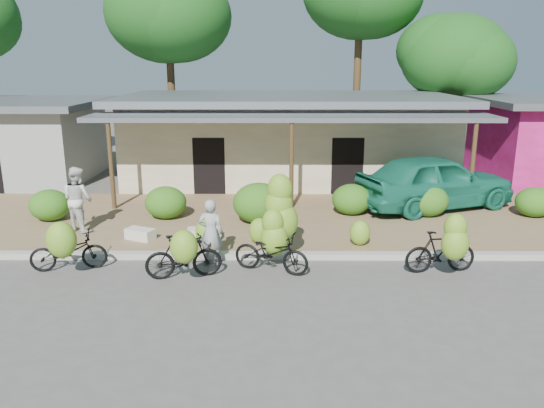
{
  "coord_description": "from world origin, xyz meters",
  "views": [
    {
      "loc": [
        -0.53,
        -10.05,
        4.62
      ],
      "look_at": [
        -0.59,
        2.63,
        1.2
      ],
      "focal_mm": 35.0,
      "sensor_mm": 36.0,
      "label": 1
    }
  ],
  "objects_px": {
    "tree_near_right": "(449,55)",
    "vendor": "(211,233)",
    "sack_near": "(204,234)",
    "teal_van": "(435,181)",
    "bike_left": "(184,254)",
    "bike_center": "(276,232)",
    "bystander": "(78,199)",
    "tree_far_center": "(164,11)",
    "bike_far_left": "(67,249)",
    "bike_right": "(445,248)",
    "sack_far": "(140,234)"
  },
  "relations": [
    {
      "from": "bike_center",
      "to": "bike_right",
      "type": "bearing_deg",
      "value": -76.22
    },
    {
      "from": "bike_right",
      "to": "sack_near",
      "type": "relative_size",
      "value": 1.97
    },
    {
      "from": "bike_center",
      "to": "bike_far_left",
      "type": "bearing_deg",
      "value": 114.88
    },
    {
      "from": "sack_far",
      "to": "teal_van",
      "type": "distance_m",
      "value": 9.12
    },
    {
      "from": "tree_near_right",
      "to": "bike_left",
      "type": "bearing_deg",
      "value": -125.14
    },
    {
      "from": "bike_left",
      "to": "teal_van",
      "type": "height_order",
      "value": "teal_van"
    },
    {
      "from": "bike_far_left",
      "to": "bike_center",
      "type": "height_order",
      "value": "bike_center"
    },
    {
      "from": "tree_far_center",
      "to": "bystander",
      "type": "xyz_separation_m",
      "value": [
        -0.18,
        -12.29,
        -5.9
      ]
    },
    {
      "from": "bike_center",
      "to": "sack_far",
      "type": "height_order",
      "value": "bike_center"
    },
    {
      "from": "vendor",
      "to": "teal_van",
      "type": "bearing_deg",
      "value": -140.26
    },
    {
      "from": "bike_far_left",
      "to": "teal_van",
      "type": "height_order",
      "value": "teal_van"
    },
    {
      "from": "bike_right",
      "to": "tree_near_right",
      "type": "bearing_deg",
      "value": -23.51
    },
    {
      "from": "bystander",
      "to": "teal_van",
      "type": "xyz_separation_m",
      "value": [
        10.37,
        2.38,
        -0.03
      ]
    },
    {
      "from": "tree_near_right",
      "to": "sack_near",
      "type": "bearing_deg",
      "value": -129.99
    },
    {
      "from": "sack_near",
      "to": "sack_far",
      "type": "distance_m",
      "value": 1.67
    },
    {
      "from": "sack_near",
      "to": "sack_far",
      "type": "bearing_deg",
      "value": 179.45
    },
    {
      "from": "tree_far_center",
      "to": "bike_center",
      "type": "relative_size",
      "value": 4.22
    },
    {
      "from": "bike_far_left",
      "to": "sack_far",
      "type": "distance_m",
      "value": 2.3
    },
    {
      "from": "bike_left",
      "to": "sack_far",
      "type": "relative_size",
      "value": 2.31
    },
    {
      "from": "bike_center",
      "to": "vendor",
      "type": "height_order",
      "value": "bike_center"
    },
    {
      "from": "bike_center",
      "to": "bystander",
      "type": "xyz_separation_m",
      "value": [
        -5.37,
        2.39,
        0.15
      ]
    },
    {
      "from": "sack_far",
      "to": "vendor",
      "type": "bearing_deg",
      "value": -36.64
    },
    {
      "from": "tree_near_right",
      "to": "bike_center",
      "type": "bearing_deg",
      "value": -120.66
    },
    {
      "from": "bike_center",
      "to": "bystander",
      "type": "bearing_deg",
      "value": 86.96
    },
    {
      "from": "tree_near_right",
      "to": "bike_left",
      "type": "xyz_separation_m",
      "value": [
        -9.8,
        -13.93,
        -4.31
      ]
    },
    {
      "from": "tree_near_right",
      "to": "vendor",
      "type": "relative_size",
      "value": 4.21
    },
    {
      "from": "vendor",
      "to": "bystander",
      "type": "distance_m",
      "value": 4.48
    },
    {
      "from": "sack_near",
      "to": "bystander",
      "type": "height_order",
      "value": "bystander"
    },
    {
      "from": "vendor",
      "to": "tree_near_right",
      "type": "bearing_deg",
      "value": -121.18
    },
    {
      "from": "bike_left",
      "to": "bike_far_left",
      "type": "bearing_deg",
      "value": 68.99
    },
    {
      "from": "sack_far",
      "to": "bike_far_left",
      "type": "bearing_deg",
      "value": -120.1
    },
    {
      "from": "tree_far_center",
      "to": "bike_far_left",
      "type": "relative_size",
      "value": 5.12
    },
    {
      "from": "bike_left",
      "to": "bystander",
      "type": "relative_size",
      "value": 0.97
    },
    {
      "from": "bike_left",
      "to": "vendor",
      "type": "bearing_deg",
      "value": -40.87
    },
    {
      "from": "tree_far_center",
      "to": "vendor",
      "type": "height_order",
      "value": "tree_far_center"
    },
    {
      "from": "bike_right",
      "to": "vendor",
      "type": "distance_m",
      "value": 5.26
    },
    {
      "from": "bystander",
      "to": "bike_center",
      "type": "bearing_deg",
      "value": -172.09
    },
    {
      "from": "bike_left",
      "to": "bystander",
      "type": "bearing_deg",
      "value": 35.13
    },
    {
      "from": "sack_near",
      "to": "teal_van",
      "type": "height_order",
      "value": "teal_van"
    },
    {
      "from": "bike_far_left",
      "to": "sack_near",
      "type": "bearing_deg",
      "value": -67.23
    },
    {
      "from": "bike_left",
      "to": "bystander",
      "type": "height_order",
      "value": "bystander"
    },
    {
      "from": "bike_right",
      "to": "vendor",
      "type": "xyz_separation_m",
      "value": [
        -5.23,
        0.6,
        0.14
      ]
    },
    {
      "from": "sack_near",
      "to": "teal_van",
      "type": "xyz_separation_m",
      "value": [
        6.88,
        3.13,
        0.71
      ]
    },
    {
      "from": "bike_left",
      "to": "bike_right",
      "type": "distance_m",
      "value": 5.73
    },
    {
      "from": "bike_far_left",
      "to": "bystander",
      "type": "xyz_separation_m",
      "value": [
        -0.68,
        2.71,
        0.45
      ]
    },
    {
      "from": "bike_left",
      "to": "bike_right",
      "type": "bearing_deg",
      "value": -99.09
    },
    {
      "from": "tree_far_center",
      "to": "sack_far",
      "type": "relative_size",
      "value": 12.16
    },
    {
      "from": "sack_near",
      "to": "bike_right",
      "type": "bearing_deg",
      "value": -20.59
    },
    {
      "from": "bike_left",
      "to": "vendor",
      "type": "xyz_separation_m",
      "value": [
        0.49,
        0.89,
        0.2
      ]
    },
    {
      "from": "tree_far_center",
      "to": "tree_near_right",
      "type": "distance_m",
      "value": 13.24
    }
  ]
}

